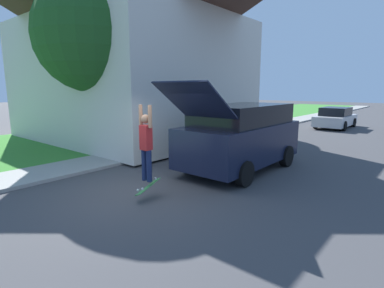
% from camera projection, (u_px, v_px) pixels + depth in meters
% --- Properties ---
extents(ground_plane, '(120.00, 120.00, 0.00)m').
position_uv_depth(ground_plane, '(146.00, 191.00, 7.74)').
color(ground_plane, '#3D3D3F').
extents(lawn, '(10.00, 80.00, 0.08)m').
position_uv_depth(lawn, '(132.00, 134.00, 17.31)').
color(lawn, '#387F2D').
rests_on(lawn, ground_plane).
extents(sidewalk, '(1.80, 80.00, 0.10)m').
position_uv_depth(sidewalk, '(190.00, 142.00, 14.53)').
color(sidewalk, gray).
rests_on(sidewalk, ground_plane).
extents(house, '(11.39, 9.44, 8.75)m').
position_uv_depth(house, '(131.00, 50.00, 15.72)').
color(house, beige).
rests_on(house, lawn).
extents(lawn_tree_near, '(4.28, 4.28, 6.65)m').
position_uv_depth(lawn_tree_near, '(92.00, 36.00, 11.39)').
color(lawn_tree_near, brown).
rests_on(lawn_tree_near, lawn).
extents(lawn_tree_far, '(3.31, 3.31, 6.11)m').
position_uv_depth(lawn_tree_far, '(216.00, 58.00, 18.41)').
color(lawn_tree_far, brown).
rests_on(lawn_tree_far, lawn).
extents(suv_parked, '(2.21, 5.28, 2.80)m').
position_uv_depth(suv_parked, '(241.00, 135.00, 9.64)').
color(suv_parked, black).
rests_on(suv_parked, ground_plane).
extents(car_down_street, '(1.95, 4.24, 1.38)m').
position_uv_depth(car_down_street, '(335.00, 118.00, 20.24)').
color(car_down_street, '#B7B7BC').
rests_on(car_down_street, ground_plane).
extents(skateboarder, '(0.41, 0.21, 1.82)m').
position_uv_depth(skateboarder, '(146.00, 143.00, 7.05)').
color(skateboarder, '#192347').
rests_on(skateboarder, ground_plane).
extents(skateboard, '(0.29, 0.75, 0.33)m').
position_uv_depth(skateboard, '(148.00, 186.00, 7.16)').
color(skateboard, '#337F3D').
rests_on(skateboard, ground_plane).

